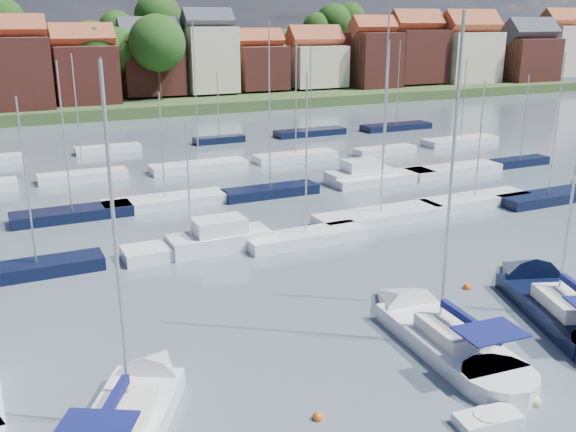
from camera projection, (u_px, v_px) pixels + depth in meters
ground at (203, 179)px, 63.73m from camera, size 260.00×260.00×0.00m
sailboat_left at (136, 407)px, 25.76m from camera, size 8.07×11.22×15.25m
sailboat_centre at (427, 327)px, 32.46m from camera, size 4.24×12.78×17.03m
sailboat_navy at (545, 297)px, 35.95m from camera, size 8.05×14.29×19.08m
tender at (488, 420)px, 25.14m from camera, size 2.73×1.50×0.56m
buoy_c at (318, 419)px, 25.54m from camera, size 0.44×0.44×0.44m
buoy_d at (535, 404)px, 26.52m from camera, size 0.52×0.52×0.52m
buoy_e at (467, 289)px, 37.86m from camera, size 0.48×0.48×0.48m
buoy_h at (544, 301)px, 36.22m from camera, size 0.54×0.54×0.54m
marina_field at (238, 183)px, 60.20m from camera, size 79.62×41.41×15.93m
far_shore_town at (82, 68)px, 143.30m from camera, size 212.46×90.00×22.27m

